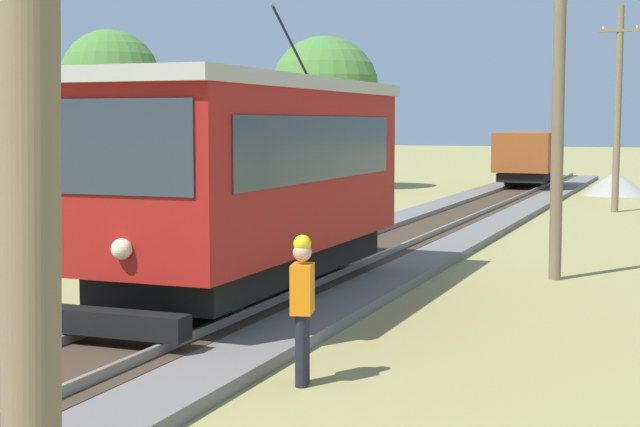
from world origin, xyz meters
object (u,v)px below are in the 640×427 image
(gravel_pile, at_px, (615,183))
(freight_car, at_px, (529,156))
(second_worker, at_px, (150,239))
(tree_horizon, at_px, (110,80))
(red_tram, at_px, (254,176))
(utility_pole_far, at_px, (618,107))
(utility_pole_mid, at_px, (558,108))
(track_worker, at_px, (302,303))
(tree_left_far, at_px, (325,90))

(gravel_pile, bearing_deg, freight_car, 163.26)
(gravel_pile, height_order, second_worker, second_worker)
(gravel_pile, xyz_separation_m, tree_horizon, (-23.61, -2.10, 4.63))
(red_tram, relative_size, utility_pole_far, 1.21)
(utility_pole_far, xyz_separation_m, second_worker, (-6.65, -19.60, -2.63))
(utility_pole_far, bearing_deg, red_tram, -102.44)
(freight_car, distance_m, utility_pole_mid, 25.03)
(track_worker, bearing_deg, red_tram, 107.76)
(gravel_pile, relative_size, tree_left_far, 0.40)
(red_tram, distance_m, utility_pole_far, 20.49)
(red_tram, xyz_separation_m, gravel_pile, (3.82, 27.86, -1.68))
(track_worker, bearing_deg, utility_pole_far, 72.31)
(red_tram, bearing_deg, tree_horizon, 127.52)
(red_tram, height_order, utility_pole_far, utility_pole_far)
(utility_pole_mid, height_order, gravel_pile, utility_pole_mid)
(track_worker, relative_size, tree_horizon, 0.24)
(utility_pole_far, height_order, tree_left_far, tree_left_far)
(second_worker, distance_m, tree_horizon, 31.14)
(utility_pole_far, distance_m, second_worker, 20.86)
(second_worker, height_order, tree_horizon, tree_horizon)
(second_worker, xyz_separation_m, tree_horizon, (-17.54, 25.40, 4.16))
(gravel_pile, height_order, tree_horizon, tree_horizon)
(freight_car, relative_size, utility_pole_mid, 0.80)
(tree_left_far, xyz_separation_m, tree_horizon, (-10.73, -1.27, 0.60))
(utility_pole_far, bearing_deg, utility_pole_mid, -90.00)
(track_worker, bearing_deg, tree_left_far, 96.87)
(red_tram, bearing_deg, freight_car, 90.01)
(utility_pole_far, xyz_separation_m, gravel_pile, (-0.58, 7.90, -3.11))
(tree_left_far, bearing_deg, utility_pole_mid, -59.22)
(utility_pole_mid, distance_m, second_worker, 8.15)
(second_worker, distance_m, tree_left_far, 27.76)
(red_tram, height_order, tree_horizon, tree_horizon)
(red_tram, relative_size, gravel_pile, 3.00)
(utility_pole_mid, relative_size, tree_left_far, 0.93)
(second_worker, bearing_deg, utility_pole_far, -32.72)
(tree_horizon, bearing_deg, second_worker, -55.38)
(gravel_pile, height_order, track_worker, track_worker)
(utility_pole_mid, height_order, second_worker, utility_pole_mid)
(track_worker, bearing_deg, tree_horizon, 113.09)
(gravel_pile, xyz_separation_m, second_worker, (-6.07, -27.50, 0.47))
(freight_car, bearing_deg, tree_left_far, -167.67)
(utility_pole_mid, xyz_separation_m, gravel_pile, (-0.58, 23.42, -2.85))
(utility_pole_mid, xyz_separation_m, tree_left_far, (-13.46, 22.59, 1.17))
(track_worker, bearing_deg, second_worker, 122.46)
(freight_car, distance_m, utility_pole_far, 10.28)
(utility_pole_mid, xyz_separation_m, second_worker, (-6.65, -4.08, -2.38))
(track_worker, bearing_deg, utility_pole_mid, 65.22)
(freight_car, relative_size, tree_left_far, 0.74)
(freight_car, height_order, track_worker, freight_car)
(freight_car, bearing_deg, second_worker, -94.48)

